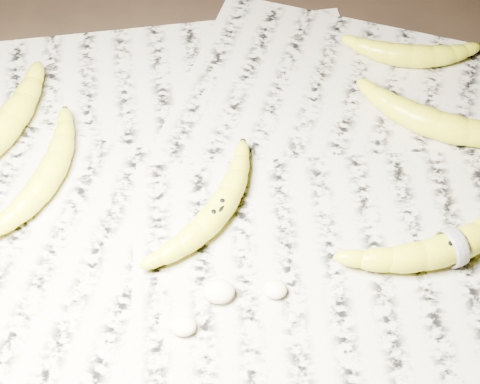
{
  "coord_description": "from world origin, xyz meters",
  "views": [
    {
      "loc": [
        -0.03,
        -0.44,
        0.67
      ],
      "look_at": [
        -0.03,
        -0.01,
        0.05
      ],
      "focal_mm": 50.0,
      "sensor_mm": 36.0,
      "label": 1
    }
  ],
  "objects_px": {
    "banana_center": "(217,211)",
    "banana_upper_a": "(439,123)",
    "banana_upper_b": "(411,54)",
    "banana_taped": "(453,246)",
    "banana_left_b": "(47,175)"
  },
  "relations": [
    {
      "from": "banana_center",
      "to": "banana_upper_a",
      "type": "distance_m",
      "value": 0.31
    },
    {
      "from": "banana_upper_b",
      "to": "banana_taped",
      "type": "bearing_deg",
      "value": -84.24
    },
    {
      "from": "banana_left_b",
      "to": "banana_upper_b",
      "type": "relative_size",
      "value": 1.1
    },
    {
      "from": "banana_left_b",
      "to": "banana_upper_a",
      "type": "height_order",
      "value": "banana_upper_a"
    },
    {
      "from": "banana_center",
      "to": "banana_upper_a",
      "type": "bearing_deg",
      "value": -32.12
    },
    {
      "from": "banana_left_b",
      "to": "banana_center",
      "type": "xyz_separation_m",
      "value": [
        0.2,
        -0.05,
        -0.0
      ]
    },
    {
      "from": "banana_left_b",
      "to": "banana_upper_b",
      "type": "xyz_separation_m",
      "value": [
        0.47,
        0.21,
        -0.0
      ]
    },
    {
      "from": "banana_taped",
      "to": "banana_upper_a",
      "type": "xyz_separation_m",
      "value": [
        0.02,
        0.18,
        0.0
      ]
    },
    {
      "from": "banana_taped",
      "to": "banana_upper_b",
      "type": "xyz_separation_m",
      "value": [
        0.0,
        0.3,
        -0.0
      ]
    },
    {
      "from": "banana_left_b",
      "to": "banana_upper_b",
      "type": "bearing_deg",
      "value": -47.15
    },
    {
      "from": "banana_left_b",
      "to": "banana_taped",
      "type": "xyz_separation_m",
      "value": [
        0.47,
        -0.1,
        0.0
      ]
    },
    {
      "from": "banana_taped",
      "to": "banana_upper_b",
      "type": "distance_m",
      "value": 0.3
    },
    {
      "from": "banana_taped",
      "to": "banana_center",
      "type": "bearing_deg",
      "value": 148.51
    },
    {
      "from": "banana_center",
      "to": "banana_upper_a",
      "type": "relative_size",
      "value": 0.9
    },
    {
      "from": "banana_upper_a",
      "to": "banana_upper_b",
      "type": "xyz_separation_m",
      "value": [
        -0.01,
        0.13,
        -0.0
      ]
    }
  ]
}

